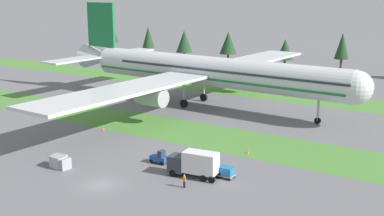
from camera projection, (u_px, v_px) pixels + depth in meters
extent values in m
plane|color=slate|center=(100.00, 185.00, 63.55)|extent=(400.00, 400.00, 0.00)
cube|color=#4C8438|center=(206.00, 136.00, 84.78)|extent=(320.00, 13.06, 0.01)
cube|color=#4C8438|center=(291.00, 97.00, 115.93)|extent=(320.00, 13.06, 0.01)
cylinder|color=silver|center=(212.00, 72.00, 103.91)|extent=(60.31, 8.94, 6.22)
sphere|color=silver|center=(356.00, 87.00, 86.95)|extent=(6.10, 6.10, 6.10)
cone|color=silver|center=(100.00, 57.00, 122.41)|extent=(10.52, 6.37, 5.91)
cube|color=#19703D|center=(212.00, 77.00, 104.16)|extent=(58.85, 9.00, 0.36)
cube|color=#283342|center=(227.00, 69.00, 101.66)|extent=(52.99, 8.67, 0.44)
cube|color=silver|center=(251.00, 61.00, 124.55)|extent=(11.34, 40.69, 0.56)
cylinder|color=#A3A3A8|center=(244.00, 72.00, 119.43)|extent=(6.01, 3.69, 3.42)
cube|color=silver|center=(123.00, 90.00, 87.68)|extent=(11.34, 40.69, 0.56)
cylinder|color=#A3A3A8|center=(151.00, 97.00, 92.14)|extent=(6.01, 3.69, 3.42)
cube|color=silver|center=(128.00, 52.00, 129.17)|extent=(5.99, 14.88, 0.39)
cube|color=silver|center=(74.00, 60.00, 114.60)|extent=(5.99, 14.88, 0.39)
cube|color=#19703D|center=(101.00, 25.00, 120.15)|extent=(8.60, 1.06, 10.58)
cylinder|color=#A3A3A8|center=(319.00, 105.00, 91.59)|extent=(0.44, 0.44, 6.09)
cylinder|color=black|center=(318.00, 121.00, 92.30)|extent=(1.22, 0.47, 1.20)
cylinder|color=#A3A3A8|center=(204.00, 85.00, 110.39)|extent=(0.44, 0.44, 5.84)
cylinder|color=black|center=(204.00, 97.00, 111.07)|extent=(1.73, 0.67, 1.70)
cylinder|color=#A3A3A8|center=(184.00, 90.00, 104.47)|extent=(0.44, 0.44, 5.84)
cylinder|color=black|center=(184.00, 103.00, 105.15)|extent=(1.73, 0.67, 1.70)
cube|color=#1E4C8E|center=(159.00, 159.00, 71.33)|extent=(2.61, 1.32, 0.77)
cube|color=#283342|center=(161.00, 153.00, 70.93)|extent=(0.71, 1.10, 0.90)
cylinder|color=black|center=(152.00, 161.00, 71.44)|extent=(0.60, 0.21, 0.60)
cylinder|color=black|center=(156.00, 159.00, 72.34)|extent=(0.60, 0.21, 0.60)
cylinder|color=black|center=(162.00, 163.00, 70.49)|extent=(0.60, 0.21, 0.60)
cylinder|color=black|center=(167.00, 161.00, 71.40)|extent=(0.60, 0.21, 0.60)
cube|color=#A3A3A8|center=(189.00, 167.00, 68.74)|extent=(2.21, 1.52, 0.10)
cube|color=#23669E|center=(189.00, 163.00, 68.60)|extent=(1.95, 1.34, 1.10)
cylinder|color=black|center=(181.00, 169.00, 68.65)|extent=(0.40, 0.12, 0.40)
cylinder|color=black|center=(187.00, 166.00, 69.79)|extent=(0.40, 0.12, 0.40)
cylinder|color=black|center=(192.00, 171.00, 67.78)|extent=(0.40, 0.12, 0.40)
cylinder|color=black|center=(197.00, 168.00, 68.92)|extent=(0.40, 0.12, 0.40)
cube|color=#A3A3A8|center=(207.00, 171.00, 67.23)|extent=(2.21, 1.52, 0.10)
cube|color=#23669E|center=(207.00, 167.00, 67.09)|extent=(1.95, 1.34, 1.10)
cylinder|color=black|center=(199.00, 173.00, 67.15)|extent=(0.40, 0.12, 0.40)
cylinder|color=black|center=(204.00, 170.00, 68.28)|extent=(0.40, 0.12, 0.40)
cylinder|color=black|center=(210.00, 175.00, 66.28)|extent=(0.40, 0.12, 0.40)
cylinder|color=black|center=(215.00, 172.00, 67.41)|extent=(0.40, 0.12, 0.40)
cube|color=#A3A3A8|center=(226.00, 175.00, 65.72)|extent=(2.21, 1.52, 0.10)
cube|color=#23669E|center=(226.00, 171.00, 65.58)|extent=(1.95, 1.34, 1.10)
cylinder|color=black|center=(218.00, 177.00, 65.64)|extent=(0.40, 0.12, 0.40)
cylinder|color=black|center=(223.00, 174.00, 66.77)|extent=(0.40, 0.12, 0.40)
cylinder|color=black|center=(229.00, 179.00, 64.77)|extent=(0.40, 0.12, 0.40)
cylinder|color=black|center=(234.00, 176.00, 65.90)|extent=(0.40, 0.12, 0.40)
cube|color=#2D333D|center=(178.00, 163.00, 66.81)|extent=(2.48, 2.57, 2.20)
cube|color=#283342|center=(171.00, 159.00, 67.15)|extent=(0.35, 2.06, 0.97)
cube|color=silver|center=(201.00, 162.00, 65.28)|extent=(4.76, 2.88, 2.80)
cylinder|color=black|center=(173.00, 173.00, 66.28)|extent=(0.99, 0.42, 0.96)
cylinder|color=black|center=(180.00, 168.00, 68.04)|extent=(0.99, 0.42, 0.96)
cylinder|color=black|center=(204.00, 178.00, 64.42)|extent=(0.99, 0.42, 0.96)
cylinder|color=black|center=(210.00, 173.00, 66.18)|extent=(0.99, 0.42, 0.96)
cylinder|color=black|center=(212.00, 180.00, 63.96)|extent=(0.99, 0.42, 0.96)
cylinder|color=black|center=(218.00, 175.00, 65.72)|extent=(0.99, 0.42, 0.96)
cylinder|color=black|center=(185.00, 185.00, 62.45)|extent=(0.18, 0.18, 0.85)
cylinder|color=black|center=(184.00, 184.00, 62.64)|extent=(0.18, 0.18, 0.85)
cylinder|color=orange|center=(184.00, 179.00, 62.37)|extent=(0.36, 0.36, 0.62)
sphere|color=tan|center=(184.00, 175.00, 62.27)|extent=(0.24, 0.24, 0.24)
cylinder|color=orange|center=(185.00, 180.00, 62.19)|extent=(0.10, 0.10, 0.58)
cylinder|color=orange|center=(183.00, 179.00, 62.57)|extent=(0.10, 0.10, 0.58)
cube|color=#A3A3A8|center=(62.00, 163.00, 69.16)|extent=(2.13, 1.77, 1.59)
cube|color=#A3A3A8|center=(59.00, 161.00, 70.02)|extent=(2.15, 1.80, 1.64)
cube|color=#A3A3A8|center=(58.00, 162.00, 69.42)|extent=(2.07, 1.69, 1.70)
cone|color=orange|center=(103.00, 129.00, 88.04)|extent=(0.44, 0.44, 0.58)
cone|color=orange|center=(248.00, 152.00, 75.64)|extent=(0.44, 0.44, 0.51)
cylinder|color=#4C3823|center=(114.00, 47.00, 199.15)|extent=(0.70, 0.70, 3.72)
cone|color=#1E4223|center=(113.00, 33.00, 197.89)|extent=(3.87, 3.87, 7.19)
cylinder|color=#4C3823|center=(149.00, 51.00, 191.94)|extent=(0.70, 0.70, 2.51)
cone|color=#1E4223|center=(148.00, 37.00, 190.70)|extent=(4.69, 4.69, 8.14)
cylinder|color=#4C3823|center=(184.00, 56.00, 177.79)|extent=(0.70, 0.70, 2.57)
cone|color=#1E4223|center=(184.00, 41.00, 176.60)|extent=(5.81, 5.81, 7.74)
cylinder|color=#4C3823|center=(228.00, 58.00, 169.04)|extent=(0.70, 0.70, 3.15)
cone|color=#1E4223|center=(228.00, 43.00, 167.82)|extent=(5.87, 5.87, 7.44)
cylinder|color=#4C3823|center=(284.00, 64.00, 157.00)|extent=(0.70, 0.70, 2.85)
cone|color=#1E4223|center=(285.00, 49.00, 155.93)|extent=(5.35, 5.35, 6.40)
cylinder|color=#4C3823|center=(341.00, 65.00, 150.96)|extent=(0.70, 0.70, 3.89)
cone|color=#1E4223|center=(342.00, 46.00, 149.58)|extent=(4.41, 4.41, 7.94)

